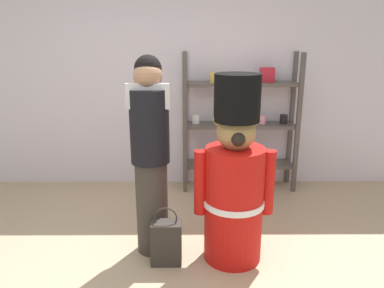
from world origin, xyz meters
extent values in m
plane|color=tan|center=(0.00, 0.00, 0.00)|extent=(6.40, 6.40, 0.00)
cube|color=silver|center=(0.00, 2.20, 1.30)|extent=(6.40, 0.12, 2.60)
cube|color=#4C4742|center=(0.19, 1.83, 0.84)|extent=(0.05, 0.05, 1.67)
cube|color=#4C4742|center=(1.53, 1.83, 0.84)|extent=(0.05, 0.05, 1.67)
cube|color=#4C4742|center=(0.19, 2.13, 0.84)|extent=(0.05, 0.05, 1.67)
cube|color=#4C4742|center=(1.53, 2.13, 0.84)|extent=(0.05, 0.05, 1.67)
cube|color=#4C4742|center=(0.86, 1.98, 0.30)|extent=(1.33, 0.30, 0.04)
cube|color=#4C4742|center=(0.86, 1.98, 0.80)|extent=(1.33, 0.30, 0.04)
cube|color=#4C4742|center=(0.86, 1.98, 1.30)|extent=(1.33, 0.30, 0.04)
cylinder|color=white|center=(0.33, 2.00, 0.87)|extent=(0.09, 0.09, 0.11)
cylinder|color=green|center=(0.59, 1.99, 0.86)|extent=(0.10, 0.10, 0.08)
cylinder|color=blue|center=(0.86, 2.01, 0.88)|extent=(0.09, 0.09, 0.11)
cylinder|color=pink|center=(1.13, 1.97, 0.87)|extent=(0.09, 0.09, 0.10)
cylinder|color=black|center=(1.39, 1.99, 0.88)|extent=(0.09, 0.09, 0.11)
cylinder|color=navy|center=(0.53, 1.98, 0.44)|extent=(0.08, 0.08, 0.23)
cylinder|color=silver|center=(1.19, 1.99, 0.41)|extent=(0.08, 0.08, 0.18)
cube|color=gold|center=(0.56, 1.98, 1.38)|extent=(0.14, 0.11, 0.11)
cube|color=#B21E2D|center=(1.16, 1.98, 1.41)|extent=(0.16, 0.13, 0.17)
cylinder|color=red|center=(0.61, 0.42, 0.49)|extent=(0.48, 0.48, 0.99)
cylinder|color=white|center=(0.61, 0.42, 0.52)|extent=(0.50, 0.50, 0.05)
sphere|color=#9E7D4B|center=(0.61, 0.42, 1.12)|extent=(0.31, 0.31, 0.31)
sphere|color=#9E7D4B|center=(0.48, 0.42, 1.22)|extent=(0.11, 0.11, 0.11)
sphere|color=#9E7D4B|center=(0.75, 0.42, 1.22)|extent=(0.11, 0.11, 0.11)
cylinder|color=black|center=(0.61, 0.42, 1.39)|extent=(0.36, 0.36, 0.37)
cylinder|color=red|center=(0.34, 0.42, 0.69)|extent=(0.11, 0.11, 0.54)
cylinder|color=red|center=(0.89, 0.42, 0.69)|extent=(0.11, 0.11, 0.54)
sphere|color=black|center=(0.61, 0.28, 1.09)|extent=(0.11, 0.11, 0.11)
cylinder|color=#38332D|center=(-0.08, 0.54, 0.41)|extent=(0.27, 0.27, 0.83)
cylinder|color=black|center=(-0.08, 0.54, 1.13)|extent=(0.32, 0.32, 0.61)
sphere|color=#A37556|center=(-0.08, 0.54, 1.54)|extent=(0.23, 0.23, 0.23)
cube|color=silver|center=(-0.08, 0.48, 1.39)|extent=(0.34, 0.04, 0.20)
sphere|color=black|center=(-0.08, 0.56, 1.59)|extent=(0.22, 0.22, 0.22)
cube|color=#332D28|center=(0.05, 0.34, 0.19)|extent=(0.26, 0.16, 0.37)
torus|color=#332D28|center=(0.05, 0.34, 0.41)|extent=(0.19, 0.01, 0.19)
camera|label=1|loc=(0.25, -2.37, 1.83)|focal=34.35mm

